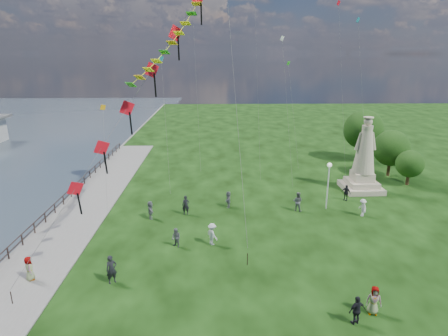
{
  "coord_description": "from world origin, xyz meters",
  "views": [
    {
      "loc": [
        -1.64,
        -19.73,
        13.97
      ],
      "look_at": [
        -1.0,
        8.0,
        5.5
      ],
      "focal_mm": 30.0,
      "sensor_mm": 36.0,
      "label": 1
    }
  ],
  "objects_px": {
    "person_1": "(176,238)",
    "person_4": "(374,300)",
    "person_0": "(112,269)",
    "person_2": "(212,234)",
    "person_6": "(186,205)",
    "person_7": "(298,201)",
    "person_8": "(363,208)",
    "person_5": "(150,210)",
    "person_3": "(357,310)",
    "person_10": "(29,270)",
    "person_11": "(228,199)",
    "statue": "(364,163)",
    "person_9": "(346,193)",
    "lamppost": "(329,176)"
  },
  "relations": [
    {
      "from": "person_1",
      "to": "person_6",
      "type": "xyz_separation_m",
      "value": [
        0.28,
        6.01,
        0.13
      ]
    },
    {
      "from": "lamppost",
      "to": "person_6",
      "type": "relative_size",
      "value": 2.52
    },
    {
      "from": "person_7",
      "to": "person_8",
      "type": "xyz_separation_m",
      "value": [
        5.58,
        -1.29,
        -0.11
      ]
    },
    {
      "from": "person_0",
      "to": "person_1",
      "type": "height_order",
      "value": "person_0"
    },
    {
      "from": "person_3",
      "to": "person_7",
      "type": "bearing_deg",
      "value": -109.2
    },
    {
      "from": "person_5",
      "to": "person_6",
      "type": "relative_size",
      "value": 0.91
    },
    {
      "from": "person_6",
      "to": "person_10",
      "type": "height_order",
      "value": "person_6"
    },
    {
      "from": "person_0",
      "to": "person_9",
      "type": "relative_size",
      "value": 1.17
    },
    {
      "from": "person_2",
      "to": "person_4",
      "type": "height_order",
      "value": "person_2"
    },
    {
      "from": "person_6",
      "to": "person_7",
      "type": "xyz_separation_m",
      "value": [
        10.28,
        0.6,
        0.02
      ]
    },
    {
      "from": "person_0",
      "to": "person_1",
      "type": "bearing_deg",
      "value": 17.44
    },
    {
      "from": "lamppost",
      "to": "person_8",
      "type": "xyz_separation_m",
      "value": [
        2.75,
        -1.76,
        -2.44
      ]
    },
    {
      "from": "person_7",
      "to": "person_8",
      "type": "height_order",
      "value": "person_7"
    },
    {
      "from": "person_1",
      "to": "person_7",
      "type": "xyz_separation_m",
      "value": [
        10.56,
        6.61,
        0.15
      ]
    },
    {
      "from": "person_1",
      "to": "person_4",
      "type": "bearing_deg",
      "value": 6.11
    },
    {
      "from": "person_3",
      "to": "person_4",
      "type": "height_order",
      "value": "person_4"
    },
    {
      "from": "person_8",
      "to": "person_10",
      "type": "bearing_deg",
      "value": -77.75
    },
    {
      "from": "person_1",
      "to": "person_6",
      "type": "distance_m",
      "value": 6.02
    },
    {
      "from": "person_3",
      "to": "person_6",
      "type": "xyz_separation_m",
      "value": [
        -10.24,
        14.64,
        0.05
      ]
    },
    {
      "from": "person_0",
      "to": "person_4",
      "type": "distance_m",
      "value": 15.74
    },
    {
      "from": "person_3",
      "to": "person_6",
      "type": "height_order",
      "value": "person_6"
    },
    {
      "from": "person_0",
      "to": "person_6",
      "type": "relative_size",
      "value": 1.06
    },
    {
      "from": "statue",
      "to": "person_3",
      "type": "bearing_deg",
      "value": -112.37
    },
    {
      "from": "person_5",
      "to": "person_6",
      "type": "bearing_deg",
      "value": -87.14
    },
    {
      "from": "person_1",
      "to": "statue",
      "type": "bearing_deg",
      "value": 72.59
    },
    {
      "from": "person_1",
      "to": "person_4",
      "type": "xyz_separation_m",
      "value": [
        11.76,
        -7.83,
        0.09
      ]
    },
    {
      "from": "person_0",
      "to": "person_11",
      "type": "xyz_separation_m",
      "value": [
        7.8,
        12.13,
        -0.15
      ]
    },
    {
      "from": "person_8",
      "to": "person_9",
      "type": "distance_m",
      "value": 3.79
    },
    {
      "from": "person_5",
      "to": "person_10",
      "type": "height_order",
      "value": "person_5"
    },
    {
      "from": "person_6",
      "to": "person_8",
      "type": "distance_m",
      "value": 15.88
    },
    {
      "from": "person_10",
      "to": "person_1",
      "type": "bearing_deg",
      "value": -93.32
    },
    {
      "from": "person_9",
      "to": "person_2",
      "type": "bearing_deg",
      "value": -102.4
    },
    {
      "from": "person_11",
      "to": "person_8",
      "type": "bearing_deg",
      "value": 84.99
    },
    {
      "from": "person_6",
      "to": "person_10",
      "type": "distance_m",
      "value": 13.75
    },
    {
      "from": "person_0",
      "to": "person_11",
      "type": "distance_m",
      "value": 14.42
    },
    {
      "from": "person_6",
      "to": "person_10",
      "type": "xyz_separation_m",
      "value": [
        -9.19,
        -10.23,
        -0.08
      ]
    },
    {
      "from": "statue",
      "to": "person_9",
      "type": "xyz_separation_m",
      "value": [
        -2.63,
        -2.88,
        -2.17
      ]
    },
    {
      "from": "person_1",
      "to": "person_8",
      "type": "height_order",
      "value": "person_8"
    },
    {
      "from": "person_2",
      "to": "person_6",
      "type": "height_order",
      "value": "person_6"
    },
    {
      "from": "person_4",
      "to": "person_7",
      "type": "height_order",
      "value": "person_7"
    },
    {
      "from": "statue",
      "to": "person_4",
      "type": "xyz_separation_m",
      "value": [
        -6.78,
        -19.8,
        -2.12
      ]
    },
    {
      "from": "person_0",
      "to": "person_2",
      "type": "distance_m",
      "value": 7.98
    },
    {
      "from": "lamppost",
      "to": "person_4",
      "type": "xyz_separation_m",
      "value": [
        -1.63,
        -14.91,
        -2.39
      ]
    },
    {
      "from": "statue",
      "to": "person_5",
      "type": "relative_size",
      "value": 4.83
    },
    {
      "from": "person_1",
      "to": "person_6",
      "type": "relative_size",
      "value": 0.86
    },
    {
      "from": "lamppost",
      "to": "person_5",
      "type": "bearing_deg",
      "value": -173.41
    },
    {
      "from": "person_0",
      "to": "person_10",
      "type": "height_order",
      "value": "person_0"
    },
    {
      "from": "person_5",
      "to": "person_11",
      "type": "relative_size",
      "value": 1.03
    },
    {
      "from": "person_0",
      "to": "person_5",
      "type": "bearing_deg",
      "value": 51.3
    },
    {
      "from": "person_9",
      "to": "person_11",
      "type": "relative_size",
      "value": 1.02
    }
  ]
}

